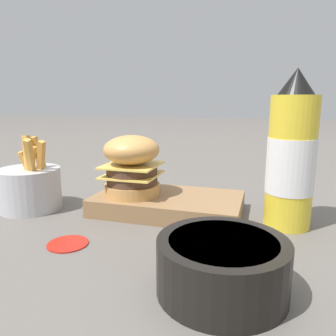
# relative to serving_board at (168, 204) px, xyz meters

# --- Properties ---
(ground_plane) EXTENTS (6.00, 6.00, 0.00)m
(ground_plane) POSITION_rel_serving_board_xyz_m (0.04, 0.01, -0.02)
(ground_plane) COLOR #5B5651
(serving_board) EXTENTS (0.26, 0.15, 0.03)m
(serving_board) POSITION_rel_serving_board_xyz_m (0.00, 0.00, 0.00)
(serving_board) COLOR olive
(serving_board) RESTS_ON ground_plane
(burger) EXTENTS (0.10, 0.10, 0.11)m
(burger) POSITION_rel_serving_board_xyz_m (0.06, 0.01, 0.07)
(burger) COLOR tan
(burger) RESTS_ON serving_board
(ketchup_bottle) EXTENTS (0.07, 0.07, 0.24)m
(ketchup_bottle) POSITION_rel_serving_board_xyz_m (-0.20, 0.01, 0.09)
(ketchup_bottle) COLOR yellow
(ketchup_bottle) RESTS_ON ground_plane
(fries_basket) EXTENTS (0.11, 0.11, 0.14)m
(fries_basket) POSITION_rel_serving_board_xyz_m (0.25, 0.06, 0.02)
(fries_basket) COLOR #B7B7BC
(fries_basket) RESTS_ON ground_plane
(side_bowl) EXTENTS (0.14, 0.14, 0.06)m
(side_bowl) POSITION_rel_serving_board_xyz_m (-0.13, 0.22, 0.02)
(side_bowl) COLOR black
(side_bowl) RESTS_ON ground_plane
(spoon) EXTENTS (0.11, 0.17, 0.01)m
(spoon) POSITION_rel_serving_board_xyz_m (0.11, -0.20, -0.01)
(spoon) COLOR silver
(spoon) RESTS_ON ground_plane
(ketchup_puddle) EXTENTS (0.06, 0.06, 0.00)m
(ketchup_puddle) POSITION_rel_serving_board_xyz_m (0.09, 0.17, -0.01)
(ketchup_puddle) COLOR #B21E14
(ketchup_puddle) RESTS_ON ground_plane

